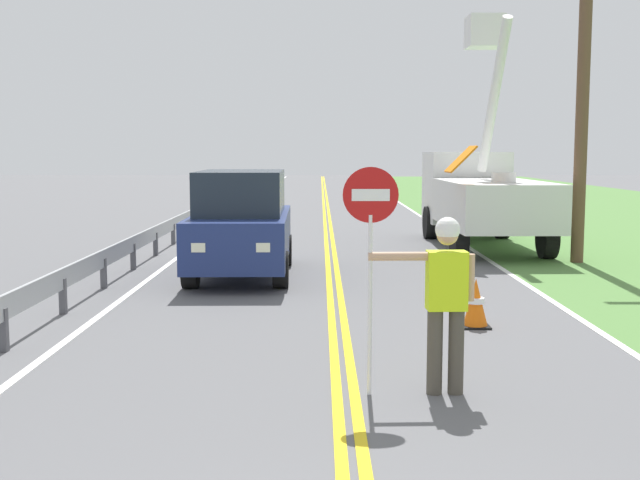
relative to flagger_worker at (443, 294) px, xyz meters
name	(u,v)px	position (x,y,z in m)	size (l,w,h in m)	color
centerline_yellow_left	(324,236)	(-1.10, 15.13, -1.04)	(0.11, 110.00, 0.01)	yellow
centerline_yellow_right	(330,236)	(-0.92, 15.13, -1.04)	(0.11, 110.00, 0.01)	yellow
edge_line_right	(450,236)	(2.59, 15.13, -1.04)	(0.12, 110.00, 0.01)	silver
edge_line_left	(204,236)	(-4.61, 15.13, -1.04)	(0.12, 110.00, 0.01)	silver
flagger_worker	(443,294)	(0.00, 0.00, 0.00)	(1.09, 0.25, 1.83)	#474238
stop_sign_paddle	(368,229)	(-0.77, -0.03, 0.66)	(0.56, 0.04, 2.33)	silver
utility_bucket_truck	(478,192)	(2.94, 12.82, 0.38)	(2.67, 6.85, 5.92)	silver
oncoming_suv_nearest	(240,223)	(-2.83, 7.75, 0.01)	(1.98, 4.63, 2.10)	navy
utility_pole_near	(582,69)	(4.50, 9.69, 3.24)	(1.80, 0.28, 8.20)	brown
traffic_cone_lead	(474,304)	(0.93, 3.10, -0.71)	(0.40, 0.40, 0.70)	orange
traffic_cone_mid	(454,277)	(1.07, 5.51, -0.71)	(0.40, 0.40, 0.70)	orange
guardrail_left_shoulder	(163,229)	(-5.21, 12.00, -0.53)	(0.10, 32.00, 0.71)	#9EA0A3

